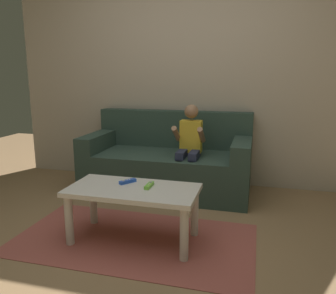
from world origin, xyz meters
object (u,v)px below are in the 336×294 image
game_remote_lime_near_edge (149,185)px  game_remote_blue_center (128,181)px  couch (168,163)px  person_seated_on_couch (189,145)px  coffee_table (133,197)px

game_remote_lime_near_edge → game_remote_blue_center: same height
couch → person_seated_on_couch: person_seated_on_couch is taller
couch → game_remote_blue_center: bearing=-92.0°
person_seated_on_couch → coffee_table: 1.04m
couch → person_seated_on_couch: bearing=-33.3°
game_remote_lime_near_edge → game_remote_blue_center: bearing=165.8°
couch → game_remote_blue_center: couch is taller
couch → person_seated_on_couch: (0.26, -0.17, 0.25)m
coffee_table → game_remote_blue_center: bearing=129.3°
couch → game_remote_lime_near_edge: (0.15, -1.12, 0.13)m
coffee_table → game_remote_lime_near_edge: bearing=24.0°
coffee_table → couch: bearing=92.1°
person_seated_on_couch → coffee_table: bearing=-102.5°
game_remote_blue_center → couch: bearing=88.0°
couch → game_remote_lime_near_edge: couch is taller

